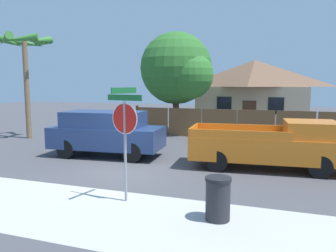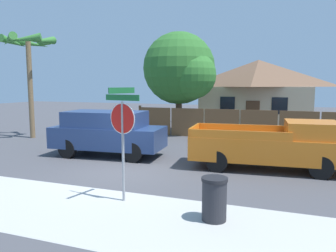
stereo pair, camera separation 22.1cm
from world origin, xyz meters
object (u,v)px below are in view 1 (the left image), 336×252
stop_sign (125,125)px  trash_bin (218,198)px  oak_tree (179,70)px  palm_tree (25,50)px  orange_pickup (272,145)px  red_suv (106,132)px  house (254,92)px

stop_sign → trash_bin: (2.50, -0.43, -1.52)m
oak_tree → palm_tree: (-7.54, -4.72, 1.02)m
trash_bin → orange_pickup: bearing=78.9°
palm_tree → trash_bin: 15.40m
oak_tree → red_suv: (-0.89, -7.51, -2.93)m
oak_tree → palm_tree: oak_tree is taller
stop_sign → trash_bin: stop_sign is taller
oak_tree → stop_sign: (2.36, -12.22, -1.95)m
red_suv → trash_bin: red_suv is taller
orange_pickup → trash_bin: orange_pickup is taller
house → palm_tree: size_ratio=1.40×
house → trash_bin: size_ratio=8.24×
orange_pickup → house: bearing=92.6°
palm_tree → orange_pickup: bearing=-11.7°
house → stop_sign: size_ratio=2.74×
house → stop_sign: house is taller
house → trash_bin: 18.88m
red_suv → orange_pickup: size_ratio=0.88×
house → stop_sign: 18.41m
house → red_suv: bearing=-110.1°
house → stop_sign: (-1.73, -18.32, -0.53)m
oak_tree → red_suv: bearing=-96.7°
red_suv → orange_pickup: red_suv is taller
house → oak_tree: size_ratio=1.29×
house → palm_tree: palm_tree is taller
red_suv → stop_sign: 5.80m
palm_tree → house: bearing=42.9°
oak_tree → palm_tree: size_ratio=1.09×
trash_bin → oak_tree: bearing=111.0°
palm_tree → stop_sign: bearing=-37.1°
stop_sign → house: bearing=97.1°
house → palm_tree: bearing=-137.1°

